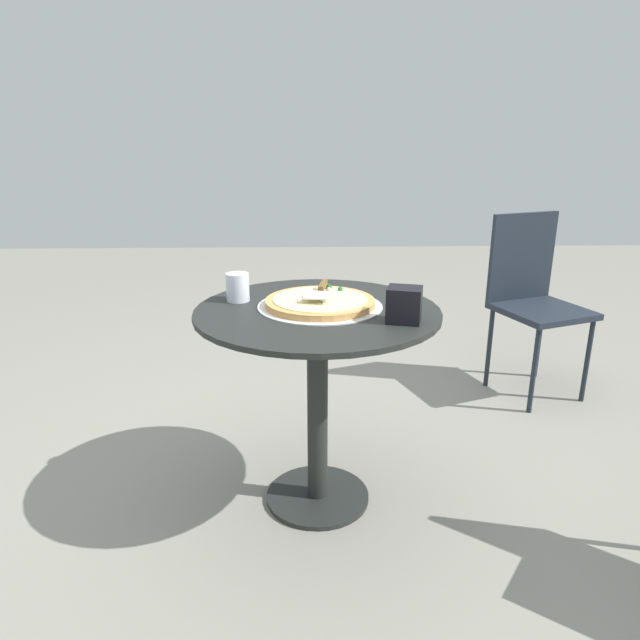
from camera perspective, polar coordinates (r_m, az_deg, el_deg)
ground_plane at (r=2.18m, az=-0.24°, el=-17.59°), size 10.00×10.00×0.00m
patio_table at (r=1.91m, az=-0.26°, el=-4.05°), size 0.81×0.81×0.73m
pizza_on_tray at (r=1.88m, az=0.00°, el=1.77°), size 0.42×0.42×0.04m
pizza_server at (r=1.89m, az=0.07°, el=3.07°), size 0.10×0.22×0.02m
drinking_cup at (r=1.95m, az=-8.35°, el=3.32°), size 0.08×0.08×0.10m
napkin_dispenser at (r=1.73m, az=8.53°, el=1.55°), size 0.12×0.11×0.11m
patio_chair_near at (r=3.05m, az=20.78°, el=2.71°), size 0.50×0.50×0.91m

